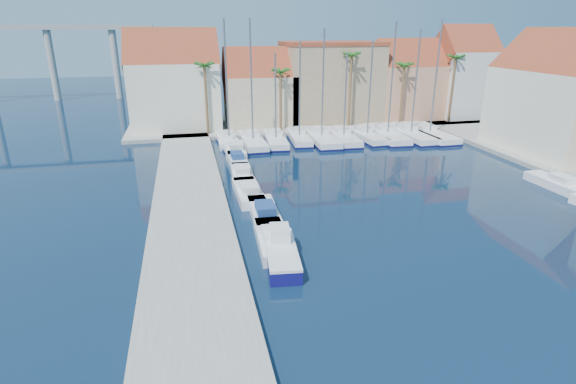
# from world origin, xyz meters

# --- Properties ---
(ground) EXTENTS (260.00, 260.00, 0.00)m
(ground) POSITION_xyz_m (0.00, 0.00, 0.00)
(ground) COLOR #081931
(ground) RESTS_ON ground
(quay_west) EXTENTS (6.00, 77.00, 0.50)m
(quay_west) POSITION_xyz_m (-9.00, 13.50, 0.25)
(quay_west) COLOR gray
(quay_west) RESTS_ON ground
(shore_north) EXTENTS (54.00, 16.00, 0.50)m
(shore_north) POSITION_xyz_m (10.00, 48.00, 0.25)
(shore_north) COLOR gray
(shore_north) RESTS_ON ground
(fishing_boat) EXTENTS (2.50, 5.84, 1.98)m
(fishing_boat) POSITION_xyz_m (-3.55, 6.07, 0.66)
(fishing_boat) COLOR #120F59
(fishing_boat) RESTS_ON ground
(motorboat_west_0) EXTENTS (2.26, 6.21, 1.40)m
(motorboat_west_0) POSITION_xyz_m (-3.70, 8.30, 0.51)
(motorboat_west_0) COLOR white
(motorboat_west_0) RESTS_ON ground
(motorboat_west_1) EXTENTS (2.17, 6.27, 1.40)m
(motorboat_west_1) POSITION_xyz_m (-3.40, 13.03, 0.51)
(motorboat_west_1) COLOR white
(motorboat_west_1) RESTS_ON ground
(motorboat_west_2) EXTENTS (2.19, 6.59, 1.40)m
(motorboat_west_2) POSITION_xyz_m (-3.95, 17.96, 0.51)
(motorboat_west_2) COLOR white
(motorboat_west_2) RESTS_ON ground
(motorboat_west_3) EXTENTS (2.20, 6.04, 1.40)m
(motorboat_west_3) POSITION_xyz_m (-3.85, 23.19, 0.51)
(motorboat_west_3) COLOR white
(motorboat_west_3) RESTS_ON ground
(motorboat_west_4) EXTENTS (1.93, 5.58, 1.40)m
(motorboat_west_4) POSITION_xyz_m (-3.75, 28.36, 0.51)
(motorboat_west_4) COLOR white
(motorboat_west_4) RESTS_ON ground
(motorboat_west_5) EXTENTS (2.47, 6.79, 1.40)m
(motorboat_west_5) POSITION_xyz_m (-3.38, 32.65, 0.51)
(motorboat_west_5) COLOR white
(motorboat_west_5) RESTS_ON ground
(motorboat_west_6) EXTENTS (2.30, 6.51, 1.40)m
(motorboat_west_6) POSITION_xyz_m (-3.99, 37.29, 0.51)
(motorboat_west_6) COLOR white
(motorboat_west_6) RESTS_ON ground
(motorboat_east_1) EXTENTS (2.10, 6.04, 1.40)m
(motorboat_east_1) POSITION_xyz_m (24.00, 13.93, 0.51)
(motorboat_east_1) COLOR white
(motorboat_east_1) RESTS_ON ground
(sailboat_0) EXTENTS (2.92, 8.96, 14.95)m
(sailboat_0) POSITION_xyz_m (-3.82, 36.52, 0.65)
(sailboat_0) COLOR white
(sailboat_0) RESTS_ON ground
(sailboat_1) EXTENTS (2.68, 9.73, 14.95)m
(sailboat_1) POSITION_xyz_m (-0.89, 36.12, 0.63)
(sailboat_1) COLOR white
(sailboat_1) RESTS_ON ground
(sailboat_2) EXTENTS (3.19, 9.34, 11.13)m
(sailboat_2) POSITION_xyz_m (2.09, 36.17, 0.58)
(sailboat_2) COLOR white
(sailboat_2) RESTS_ON ground
(sailboat_3) EXTENTS (3.04, 8.82, 12.41)m
(sailboat_3) POSITION_xyz_m (5.29, 36.76, 0.61)
(sailboat_3) COLOR white
(sailboat_3) RESTS_ON ground
(sailboat_4) EXTENTS (3.21, 10.91, 13.88)m
(sailboat_4) POSITION_xyz_m (8.01, 36.13, 0.59)
(sailboat_4) COLOR white
(sailboat_4) RESTS_ON ground
(sailboat_5) EXTENTS (3.27, 10.05, 11.11)m
(sailboat_5) POSITION_xyz_m (10.91, 35.79, 0.57)
(sailboat_5) COLOR white
(sailboat_5) RESTS_ON ground
(sailboat_6) EXTENTS (3.03, 9.46, 12.40)m
(sailboat_6) POSITION_xyz_m (14.11, 35.81, 0.59)
(sailboat_6) COLOR white
(sailboat_6) RESTS_ON ground
(sailboat_7) EXTENTS (3.65, 11.20, 14.68)m
(sailboat_7) POSITION_xyz_m (17.07, 35.91, 0.60)
(sailboat_7) COLOR white
(sailboat_7) RESTS_ON ground
(sailboat_8) EXTENTS (3.49, 11.72, 13.79)m
(sailboat_8) POSITION_xyz_m (20.24, 35.72, 0.58)
(sailboat_8) COLOR white
(sailboat_8) RESTS_ON ground
(sailboat_9) EXTENTS (3.32, 11.71, 14.86)m
(sailboat_9) POSITION_xyz_m (22.81, 35.38, 0.59)
(sailboat_9) COLOR white
(sailboat_9) RESTS_ON ground
(building_0) EXTENTS (12.30, 9.00, 13.50)m
(building_0) POSITION_xyz_m (-10.00, 47.00, 6.52)
(building_0) COLOR #ECE2C5
(building_0) RESTS_ON shore_north
(building_1) EXTENTS (10.30, 8.00, 11.00)m
(building_1) POSITION_xyz_m (2.00, 47.00, 5.30)
(building_1) COLOR tan
(building_1) RESTS_ON shore_north
(building_2) EXTENTS (14.20, 10.20, 11.50)m
(building_2) POSITION_xyz_m (13.00, 48.00, 6.26)
(building_2) COLOR #99805E
(building_2) RESTS_ON shore_north
(building_3) EXTENTS (10.30, 8.00, 12.00)m
(building_3) POSITION_xyz_m (25.00, 47.00, 5.86)
(building_3) COLOR tan
(building_3) RESTS_ON shore_north
(building_4) EXTENTS (8.30, 8.00, 14.00)m
(building_4) POSITION_xyz_m (34.00, 46.00, 6.97)
(building_4) COLOR silver
(building_4) RESTS_ON shore_north
(building_6) EXTENTS (9.00, 14.30, 13.50)m
(building_6) POSITION_xyz_m (32.00, 24.00, 6.52)
(building_6) COLOR #ECE2C5
(building_6) RESTS_ON shore_east
(palm_0) EXTENTS (2.60, 2.60, 10.15)m
(palm_0) POSITION_xyz_m (-6.00, 42.00, 9.08)
(palm_0) COLOR brown
(palm_0) RESTS_ON shore_north
(palm_1) EXTENTS (2.60, 2.60, 9.15)m
(palm_1) POSITION_xyz_m (4.00, 42.00, 8.14)
(palm_1) COLOR brown
(palm_1) RESTS_ON shore_north
(palm_2) EXTENTS (2.60, 2.60, 11.15)m
(palm_2) POSITION_xyz_m (14.00, 42.00, 10.02)
(palm_2) COLOR brown
(palm_2) RESTS_ON shore_north
(palm_3) EXTENTS (2.60, 2.60, 9.65)m
(palm_3) POSITION_xyz_m (22.00, 42.00, 8.61)
(palm_3) COLOR brown
(palm_3) RESTS_ON shore_north
(palm_4) EXTENTS (2.60, 2.60, 10.65)m
(palm_4) POSITION_xyz_m (30.00, 42.00, 9.55)
(palm_4) COLOR brown
(palm_4) RESTS_ON shore_north
(viaduct) EXTENTS (48.00, 2.20, 14.45)m
(viaduct) POSITION_xyz_m (-39.07, 82.00, 10.25)
(viaduct) COLOR #9E9E99
(viaduct) RESTS_ON ground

